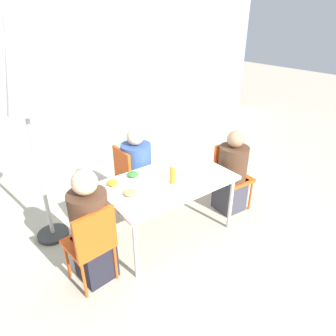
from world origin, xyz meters
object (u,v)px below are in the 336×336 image
at_px(chair_left, 92,241).
at_px(salad_bowl, 193,185).
at_px(person_left, 92,230).
at_px(person_right, 232,175).
at_px(chair_right, 230,171).
at_px(drinking_cup, 184,173).
at_px(bottle, 173,174).
at_px(closed_umbrella, 20,85).
at_px(chair_far, 130,173).
at_px(person_far, 137,173).

height_order(chair_left, salad_bowl, chair_left).
relative_size(person_left, person_right, 1.08).
bearing_deg(person_right, chair_right, -122.07).
bearing_deg(chair_left, drinking_cup, 0.30).
relative_size(chair_left, person_right, 0.79).
height_order(chair_left, chair_right, same).
height_order(person_right, bottle, person_right).
height_order(person_left, person_right, person_left).
height_order(chair_left, closed_umbrella, closed_umbrella).
bearing_deg(closed_umbrella, chair_right, -19.51).
relative_size(person_left, salad_bowl, 7.50).
xyz_separation_m(chair_left, chair_far, (0.93, 0.91, 0.00)).
xyz_separation_m(bottle, salad_bowl, (0.11, -0.22, -0.07)).
xyz_separation_m(chair_right, person_far, (-1.03, 0.68, 0.00)).
relative_size(closed_umbrella, bottle, 10.85).
bearing_deg(person_far, chair_left, -49.45).
distance_m(person_right, closed_umbrella, 2.61).
relative_size(chair_right, person_right, 0.79).
distance_m(bottle, drinking_cup, 0.20).
height_order(chair_right, bottle, bottle).
distance_m(chair_far, bottle, 0.87).
distance_m(chair_right, person_right, 0.09).
bearing_deg(drinking_cup, bottle, -171.82).
bearing_deg(chair_right, person_far, -28.97).
relative_size(chair_far, closed_umbrella, 0.38).
bearing_deg(closed_umbrella, chair_far, -2.22).
bearing_deg(chair_left, person_right, -2.82).
height_order(bottle, drinking_cup, bottle).
xyz_separation_m(bottle, drinking_cup, (0.19, 0.03, -0.06)).
xyz_separation_m(person_far, bottle, (0.00, -0.76, 0.31)).
relative_size(chair_far, person_far, 0.78).
bearing_deg(person_left, chair_far, 36.89).
height_order(person_left, drinking_cup, person_left).
bearing_deg(closed_umbrella, drinking_cup, -31.65).
xyz_separation_m(chair_far, salad_bowl, (0.19, -1.03, 0.24)).
height_order(person_left, closed_umbrella, closed_umbrella).
xyz_separation_m(person_left, chair_far, (0.89, 0.83, -0.04)).
height_order(chair_far, bottle, bottle).
relative_size(chair_left, drinking_cup, 9.92).
bearing_deg(person_right, bottle, 4.76).
height_order(closed_umbrella, salad_bowl, closed_umbrella).
bearing_deg(bottle, chair_right, 4.48).
bearing_deg(person_left, drinking_cup, -3.62).
distance_m(chair_far, salad_bowl, 1.07).
bearing_deg(chair_left, chair_right, -0.79).
bearing_deg(chair_right, salad_bowl, 22.48).
relative_size(person_left, drinking_cup, 13.49).
relative_size(closed_umbrella, drinking_cup, 26.38).
bearing_deg(chair_far, chair_right, 56.74).
bearing_deg(salad_bowl, chair_right, 18.00).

